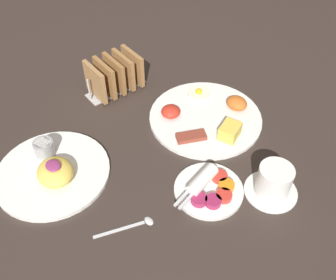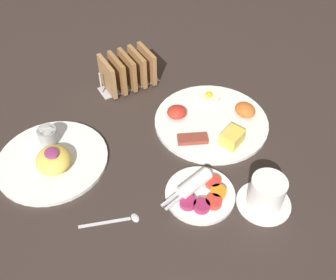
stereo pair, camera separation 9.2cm
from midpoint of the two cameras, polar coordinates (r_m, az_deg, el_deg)
name	(u,v)px [view 1 (the left image)]	position (r m, az deg, el deg)	size (l,w,h in m)	color
ground_plane	(138,145)	(0.96, -7.28, -0.86)	(3.00, 3.00, 0.00)	#332823
plate_breakfast	(207,117)	(1.01, 3.37, 3.47)	(0.30, 0.30, 0.05)	white
plate_condiments	(209,188)	(0.85, 3.13, -7.55)	(0.16, 0.18, 0.04)	white
plate_foreground	(53,170)	(0.93, -19.93, -4.47)	(0.27, 0.27, 0.06)	white
toast_rack	(115,75)	(1.11, -10.53, 9.56)	(0.10, 0.18, 0.10)	#B7B7BC
coffee_cup	(273,182)	(0.85, 12.81, -6.43)	(0.12, 0.12, 0.08)	white
teaspoon	(134,225)	(0.81, -8.52, -12.83)	(0.05, 0.12, 0.01)	silver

